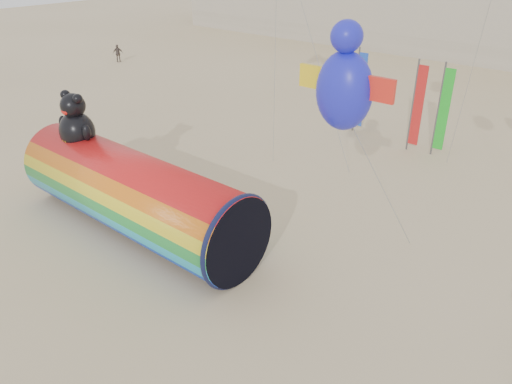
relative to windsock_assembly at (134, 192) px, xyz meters
The scene contains 3 objects.
ground 4.53m from the windsock_assembly, ahead, with size 160.00×160.00×0.00m, color #CCB58C.
windsock_assembly is the anchor object (origin of this frame).
festival_banners 16.47m from the windsock_assembly, 75.39° to the left, with size 6.04×0.88×5.20m.
Camera 1 is at (11.27, -11.35, 11.02)m, focal length 35.00 mm.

